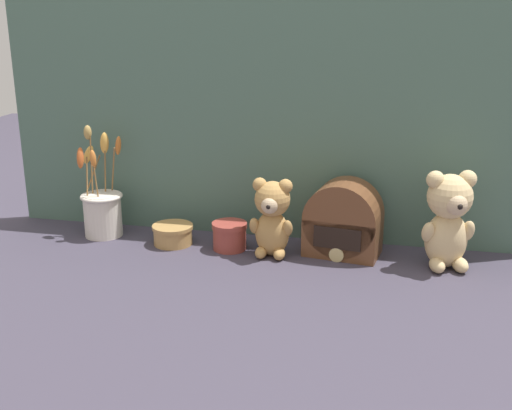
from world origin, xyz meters
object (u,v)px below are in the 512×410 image
(teddy_bear_medium, at_px, (272,216))
(decorative_tin_short, at_px, (230,236))
(flower_vase, at_px, (102,208))
(vintage_radio, at_px, (343,223))
(teddy_bear_large, at_px, (449,218))
(decorative_tin_tall, at_px, (173,234))

(teddy_bear_medium, bearing_deg, decorative_tin_short, 169.70)
(teddy_bear_medium, bearing_deg, flower_vase, 174.15)
(vintage_radio, height_order, decorative_tin_short, vintage_radio)
(flower_vase, distance_m, vintage_radio, 0.71)
(teddy_bear_large, distance_m, decorative_tin_tall, 0.76)
(vintage_radio, bearing_deg, teddy_bear_large, -8.30)
(teddy_bear_medium, relative_size, decorative_tin_short, 2.21)
(vintage_radio, bearing_deg, decorative_tin_short, -174.27)
(teddy_bear_large, relative_size, flower_vase, 0.79)
(teddy_bear_large, height_order, decorative_tin_tall, teddy_bear_large)
(decorative_tin_tall, bearing_deg, flower_vase, 173.33)
(decorative_tin_tall, distance_m, decorative_tin_short, 0.17)
(decorative_tin_tall, bearing_deg, teddy_bear_large, -0.92)
(vintage_radio, relative_size, decorative_tin_tall, 1.86)
(teddy_bear_large, bearing_deg, decorative_tin_tall, 179.08)
(teddy_bear_medium, height_order, decorative_tin_short, teddy_bear_medium)
(teddy_bear_large, bearing_deg, flower_vase, 177.74)
(teddy_bear_medium, distance_m, flower_vase, 0.52)
(teddy_bear_medium, xyz_separation_m, decorative_tin_short, (-0.12, 0.02, -0.07))
(teddy_bear_medium, bearing_deg, vintage_radio, 16.11)
(teddy_bear_medium, xyz_separation_m, flower_vase, (-0.52, 0.05, -0.03))
(flower_vase, height_order, vintage_radio, flower_vase)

